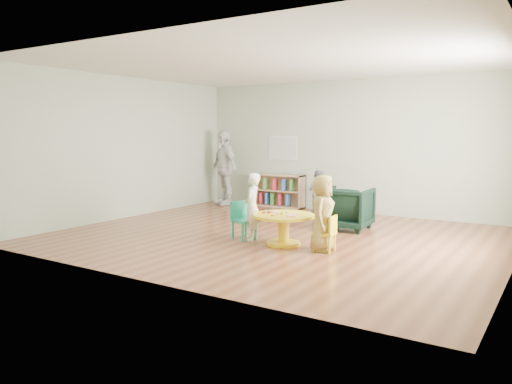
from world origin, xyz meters
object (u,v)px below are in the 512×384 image
Objects in this scene: adult_caretaker at (224,168)px; kid_chair_left at (243,219)px; armchair at (347,208)px; child_right at (323,213)px; activity_table at (284,224)px; kid_chair_right at (327,232)px; child_left at (252,207)px; toddler at (318,191)px; bookshelf at (279,191)px.

kid_chair_left is at bearing -23.08° from adult_caretaker.
armchair is 0.47× the size of adult_caretaker.
kid_chair_left is 3.88m from adult_caretaker.
armchair is 1.76m from child_right.
adult_caretaker is (-3.93, 3.00, 0.33)m from child_right.
child_right is at bearing -4.40° from activity_table.
kid_chair_right is 1.76m from armchair.
child_left is (0.19, -0.02, 0.21)m from kid_chair_left.
bookshelf is at bearing -9.36° from toddler.
bookshelf is at bearing 26.15° from child_right.
child_right is (-0.08, -0.00, 0.27)m from kid_chair_right.
child_right is 3.47m from toddler.
kid_chair_right is 0.58× the size of toddler.
activity_table is 0.85× the size of child_right.
activity_table is 3.17m from toddler.
armchair reaches higher than activity_table.
adult_caretaker is (-3.26, 2.95, 0.55)m from activity_table.
adult_caretaker is (-1.27, -0.40, 0.51)m from bookshelf.
child_left is at bearing -21.14° from adult_caretaker.
kid_chair_right is 0.44× the size of bookshelf.
kid_chair_right is 0.49× the size of child_left.
child_right is (2.67, -3.40, 0.19)m from bookshelf.
activity_table is at bearing 70.35° from child_left.
armchair reaches higher than kid_chair_left.
armchair is at bearing -35.76° from bookshelf.
adult_caretaker reaches higher than bookshelf.
child_right is 1.21× the size of toddler.
activity_table is 1.56× the size of kid_chair_left.
kid_chair_left is at bearing -114.85° from child_left.
adult_caretaker is (-2.69, 2.94, 0.34)m from child_left.
armchair is at bearing 165.34° from kid_chair_left.
activity_table is 1.79× the size of kid_chair_right.
kid_chair_left is 3.03m from toddler.
adult_caretaker reaches higher than kid_chair_left.
child_right is (1.25, -0.06, 0.02)m from child_left.
child_right is (1.44, -0.08, 0.23)m from kid_chair_left.
adult_caretaker is at bearing 8.32° from toddler.
toddler is (-1.63, 3.10, 0.17)m from kid_chair_right.
kid_chair_right is 0.28m from child_right.
toddler is at bearing 24.10° from kid_chair_right.
child_right reaches higher than armchair.
bookshelf is (-2.75, 3.40, 0.08)m from kid_chair_right.
armchair is (2.34, -1.69, 0.01)m from bookshelf.
kid_chair_left is 0.55× the size of child_right.
child_right is at bearing 87.72° from kid_chair_right.
bookshelf is 1.42m from adult_caretaker.
armchair is 1.91m from child_left.
kid_chair_left is at bearing 98.02° from toddler.
child_left is 4.00m from adult_caretaker.
activity_table is 1.03× the size of toddler.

